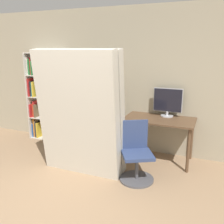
# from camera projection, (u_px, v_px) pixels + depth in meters

# --- Properties ---
(wall_back) EXTENTS (8.00, 0.06, 2.70)m
(wall_back) POSITION_uv_depth(u_px,v_px,m) (117.00, 80.00, 4.85)
(wall_back) COLOR tan
(wall_back) RESTS_ON ground
(desk) EXTENTS (1.20, 0.68, 0.77)m
(desk) POSITION_uv_depth(u_px,v_px,m) (159.00, 124.00, 4.34)
(desk) COLOR brown
(desk) RESTS_ON ground
(monitor) EXTENTS (0.51, 0.22, 0.51)m
(monitor) POSITION_uv_depth(u_px,v_px,m) (168.00, 102.00, 4.40)
(monitor) COLOR #B7B7BC
(monitor) RESTS_ON desk
(office_chair) EXTENTS (0.60, 0.60, 0.90)m
(office_chair) POSITION_uv_depth(u_px,v_px,m) (136.00, 157.00, 3.78)
(office_chair) COLOR #4C4C51
(office_chair) RESTS_ON ground
(bookshelf) EXTENTS (0.87, 0.32, 1.87)m
(bookshelf) POSITION_uv_depth(u_px,v_px,m) (44.00, 96.00, 5.41)
(bookshelf) COLOR beige
(bookshelf) RESTS_ON ground
(mattress_near) EXTENTS (1.30, 0.39, 1.96)m
(mattress_near) POSITION_uv_depth(u_px,v_px,m) (78.00, 115.00, 3.77)
(mattress_near) COLOR beige
(mattress_near) RESTS_ON ground
(mattress_far) EXTENTS (1.30, 0.38, 1.96)m
(mattress_far) POSITION_uv_depth(u_px,v_px,m) (85.00, 112.00, 3.96)
(mattress_far) COLOR beige
(mattress_far) RESTS_ON ground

